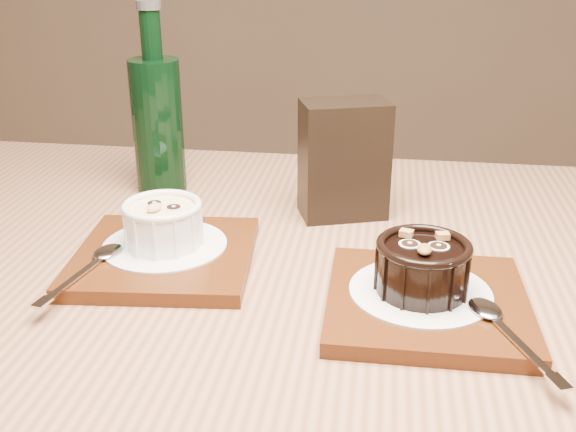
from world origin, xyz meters
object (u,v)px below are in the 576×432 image
(tray_right, at_px, (427,303))
(condiment_stand, at_px, (344,160))
(green_bottle, at_px, (158,121))
(tray_left, at_px, (165,257))
(ramekin_dark, at_px, (423,264))
(ramekin_white, at_px, (163,222))
(table, at_px, (279,352))

(tray_right, height_order, condiment_stand, condiment_stand)
(condiment_stand, xyz_separation_m, green_bottle, (-0.24, 0.08, 0.02))
(tray_left, height_order, condiment_stand, condiment_stand)
(tray_right, height_order, ramekin_dark, ramekin_dark)
(tray_right, bearing_deg, ramekin_dark, 133.52)
(ramekin_white, xyz_separation_m, tray_right, (0.26, -0.09, -0.03))
(table, bearing_deg, green_bottle, 125.45)
(tray_right, xyz_separation_m, green_bottle, (-0.31, 0.30, 0.09))
(table, distance_m, tray_left, 0.16)
(table, distance_m, condiment_stand, 0.24)
(table, distance_m, green_bottle, 0.35)
(ramekin_white, xyz_separation_m, green_bottle, (-0.05, 0.20, 0.05))
(tray_left, distance_m, ramekin_dark, 0.27)
(tray_left, bearing_deg, green_bottle, 103.05)
(table, height_order, green_bottle, green_bottle)
(table, xyz_separation_m, condiment_stand, (0.07, 0.16, 0.16))
(tray_right, bearing_deg, condiment_stand, 107.74)
(tray_right, distance_m, green_bottle, 0.44)
(tray_right, bearing_deg, ramekin_white, 160.33)
(green_bottle, bearing_deg, table, -54.55)
(table, height_order, condiment_stand, condiment_stand)
(condiment_stand, bearing_deg, ramekin_dark, -73.20)
(table, bearing_deg, condiment_stand, 67.71)
(tray_left, height_order, ramekin_white, ramekin_white)
(table, height_order, ramekin_dark, ramekin_dark)
(tray_left, height_order, tray_right, same)
(table, relative_size, ramekin_dark, 14.85)
(ramekin_dark, bearing_deg, table, 166.55)
(green_bottle, bearing_deg, tray_right, -43.90)
(tray_left, relative_size, condiment_stand, 1.29)
(ramekin_dark, bearing_deg, tray_left, 171.13)
(ramekin_white, distance_m, green_bottle, 0.22)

